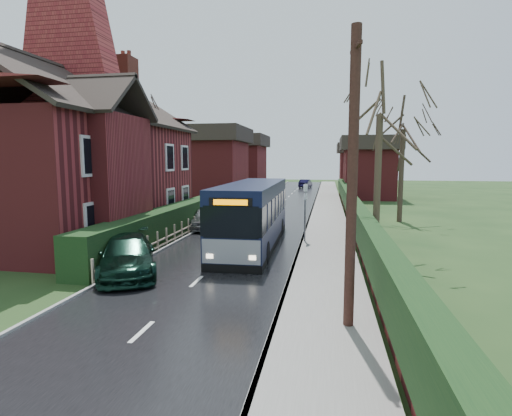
% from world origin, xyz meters
% --- Properties ---
extents(ground, '(140.00, 140.00, 0.00)m').
position_xyz_m(ground, '(0.00, 0.00, 0.00)').
color(ground, '#334C20').
rests_on(ground, ground).
extents(road, '(6.00, 100.00, 0.02)m').
position_xyz_m(road, '(0.00, 10.00, 0.01)').
color(road, black).
rests_on(road, ground).
extents(pavement, '(2.50, 100.00, 0.14)m').
position_xyz_m(pavement, '(4.25, 10.00, 0.07)').
color(pavement, slate).
rests_on(pavement, ground).
extents(kerb_right, '(0.12, 100.00, 0.14)m').
position_xyz_m(kerb_right, '(3.05, 10.00, 0.07)').
color(kerb_right, gray).
rests_on(kerb_right, ground).
extents(kerb_left, '(0.12, 100.00, 0.10)m').
position_xyz_m(kerb_left, '(-3.05, 10.00, 0.05)').
color(kerb_left, gray).
rests_on(kerb_left, ground).
extents(front_hedge, '(1.20, 16.00, 1.60)m').
position_xyz_m(front_hedge, '(-3.90, 5.00, 0.80)').
color(front_hedge, black).
rests_on(front_hedge, ground).
extents(picket_fence, '(0.10, 16.00, 0.90)m').
position_xyz_m(picket_fence, '(-3.15, 5.00, 0.45)').
color(picket_fence, tan).
rests_on(picket_fence, ground).
extents(right_wall_hedge, '(0.60, 50.00, 1.80)m').
position_xyz_m(right_wall_hedge, '(5.80, 10.00, 1.02)').
color(right_wall_hedge, maroon).
rests_on(right_wall_hedge, ground).
extents(brick_house, '(9.30, 14.60, 10.30)m').
position_xyz_m(brick_house, '(-8.73, 4.78, 4.38)').
color(brick_house, maroon).
rests_on(brick_house, ground).
extents(bus, '(2.46, 9.87, 2.98)m').
position_xyz_m(bus, '(0.80, 3.99, 1.48)').
color(bus, black).
rests_on(bus, ground).
extents(car_silver, '(2.08, 4.02, 1.31)m').
position_xyz_m(car_silver, '(-2.80, 8.10, 0.65)').
color(car_silver, '#A6A8AB').
rests_on(car_silver, ground).
extents(car_green, '(3.80, 5.00, 1.35)m').
position_xyz_m(car_green, '(-2.75, -1.49, 0.67)').
color(car_green, black).
rests_on(car_green, ground).
extents(car_distant, '(1.86, 3.98, 1.26)m').
position_xyz_m(car_distant, '(1.04, 44.47, 0.63)').
color(car_distant, black).
rests_on(car_distant, ground).
extents(bus_stop_sign, '(0.18, 0.44, 2.93)m').
position_xyz_m(bus_stop_sign, '(3.20, 4.85, 1.93)').
color(bus_stop_sign, slate).
rests_on(bus_stop_sign, ground).
extents(telegraph_pole, '(0.24, 0.90, 7.01)m').
position_xyz_m(telegraph_pole, '(4.80, -5.00, 3.55)').
color(telegraph_pole, black).
rests_on(telegraph_pole, ground).
extents(tree_right_near, '(3.92, 3.92, 8.46)m').
position_xyz_m(tree_right_near, '(6.30, 2.94, 6.32)').
color(tree_right_near, '#3B2F23').
rests_on(tree_right_near, ground).
extents(tree_right_far, '(4.46, 4.46, 8.62)m').
position_xyz_m(tree_right_far, '(8.96, 12.99, 6.44)').
color(tree_right_far, '#33271E').
rests_on(tree_right_far, ground).
extents(tree_house_side, '(4.75, 4.75, 10.79)m').
position_xyz_m(tree_house_side, '(-8.90, 10.19, 8.06)').
color(tree_house_side, '#34251E').
rests_on(tree_house_side, ground).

